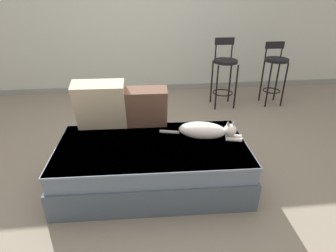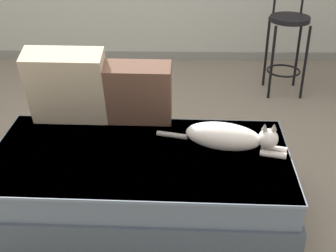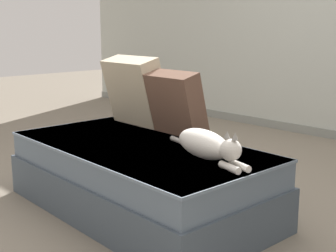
% 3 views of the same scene
% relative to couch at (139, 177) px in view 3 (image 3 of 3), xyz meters
% --- Properties ---
extents(ground_plane, '(16.00, 16.00, 0.00)m').
position_rel_couch_xyz_m(ground_plane, '(0.00, 0.40, -0.21)').
color(ground_plane, slate).
rests_on(ground_plane, ground).
extents(couch, '(1.69, 0.92, 0.42)m').
position_rel_couch_xyz_m(couch, '(0.00, 0.00, 0.00)').
color(couch, '#44505B').
rests_on(couch, ground).
extents(throw_pillow_corner, '(0.47, 0.29, 0.49)m').
position_rel_couch_xyz_m(throw_pillow_corner, '(-0.45, 0.35, 0.45)').
color(throw_pillow_corner, beige).
rests_on(throw_pillow_corner, couch).
extents(throw_pillow_middle, '(0.40, 0.25, 0.42)m').
position_rel_couch_xyz_m(throw_pillow_middle, '(-0.03, 0.34, 0.41)').
color(throw_pillow_middle, brown).
rests_on(throw_pillow_middle, couch).
extents(cat, '(0.72, 0.28, 0.19)m').
position_rel_couch_xyz_m(cat, '(0.48, 0.06, 0.28)').
color(cat, white).
rests_on(cat, couch).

